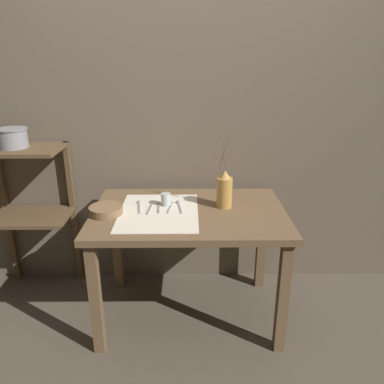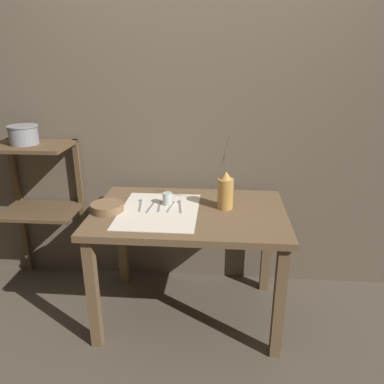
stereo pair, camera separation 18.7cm
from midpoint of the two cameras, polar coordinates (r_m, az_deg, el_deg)
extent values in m
plane|color=brown|center=(2.65, -2.53, -17.95)|extent=(12.00, 12.00, 0.00)
cube|color=brown|center=(2.62, -2.57, 10.58)|extent=(7.00, 0.06, 2.40)
cube|color=brown|center=(2.27, -2.81, -3.35)|extent=(1.17, 0.78, 0.04)
cube|color=brown|center=(2.26, -16.89, -15.41)|extent=(0.06, 0.06, 0.71)
cube|color=brown|center=(2.22, 11.25, -15.63)|extent=(0.06, 0.06, 0.71)
cube|color=brown|center=(2.80, -13.31, -7.63)|extent=(0.06, 0.06, 0.71)
cube|color=brown|center=(2.77, 8.62, -7.66)|extent=(0.06, 0.06, 0.71)
cube|color=brown|center=(2.69, -26.61, 5.79)|extent=(0.52, 0.36, 0.02)
cube|color=brown|center=(2.83, -25.12, -3.47)|extent=(0.52, 0.36, 0.02)
cube|color=brown|center=(3.09, -27.91, -3.10)|extent=(0.04, 0.04, 1.08)
cube|color=brown|center=(2.90, -19.34, -3.27)|extent=(0.04, 0.04, 1.08)
cube|color=beige|center=(2.26, -7.45, -3.08)|extent=(0.47, 0.58, 0.00)
cylinder|color=#B7843D|center=(2.29, 2.63, -0.12)|extent=(0.10, 0.10, 0.19)
cone|color=#B7843D|center=(2.25, 2.68, 2.68)|extent=(0.07, 0.07, 0.05)
cylinder|color=brown|center=(2.20, 2.47, 5.92)|extent=(0.05, 0.05, 0.21)
cylinder|color=brown|center=(2.20, 2.56, 5.60)|extent=(0.03, 0.03, 0.19)
cylinder|color=brown|center=(2.22, 2.31, 5.21)|extent=(0.04, 0.01, 0.16)
cylinder|color=brown|center=(2.29, -15.28, -2.74)|extent=(0.20, 0.20, 0.05)
cylinder|color=#B7C1BC|center=(2.33, -6.28, -1.18)|extent=(0.06, 0.06, 0.08)
cube|color=gray|center=(2.33, -10.34, -2.43)|extent=(0.04, 0.17, 0.00)
sphere|color=gray|center=(2.41, -10.30, -1.58)|extent=(0.02, 0.02, 0.02)
cube|color=gray|center=(2.30, -8.79, -2.57)|extent=(0.03, 0.17, 0.00)
cube|color=gray|center=(2.31, -7.42, -2.40)|extent=(0.02, 0.17, 0.00)
cube|color=gray|center=(2.31, -5.70, -2.39)|extent=(0.03, 0.17, 0.00)
cube|color=gray|center=(2.30, -4.21, -2.45)|extent=(0.04, 0.17, 0.00)
sphere|color=gray|center=(2.38, -4.38, -1.58)|extent=(0.02, 0.02, 0.02)
cylinder|color=gray|center=(2.69, -27.54, 7.28)|extent=(0.19, 0.19, 0.12)
cylinder|color=gray|center=(2.68, -27.74, 8.48)|extent=(0.20, 0.20, 0.01)
camera|label=1|loc=(0.09, -92.42, -0.89)|focal=35.00mm
camera|label=2|loc=(0.09, 87.58, 0.89)|focal=35.00mm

